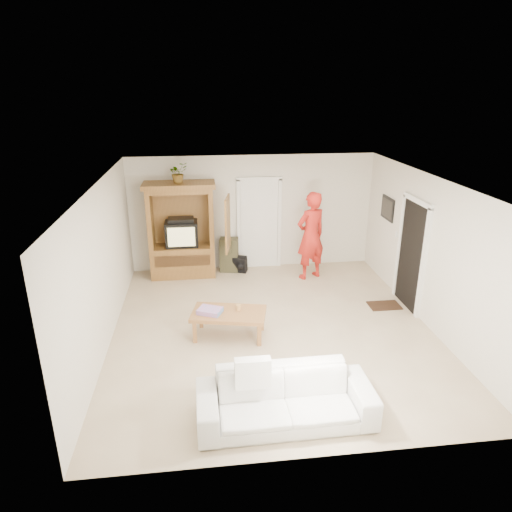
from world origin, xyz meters
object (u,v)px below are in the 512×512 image
Objects in this scene: armoire at (183,236)px; coffee_table at (229,315)px; sofa at (285,399)px; man at (311,236)px.

armoire reaches higher than coffee_table.
armoire is at bearing 104.58° from sofa.
sofa is at bearing 49.60° from man.
man is 3.09m from coffee_table.
coffee_table is at bearing 26.89° from man.
coffee_table is at bearing -73.99° from armoire.
man reaches higher than sofa.
sofa is (-1.38, -4.51, -0.64)m from man.
armoire reaches higher than sofa.
armoire is 2.79m from man.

